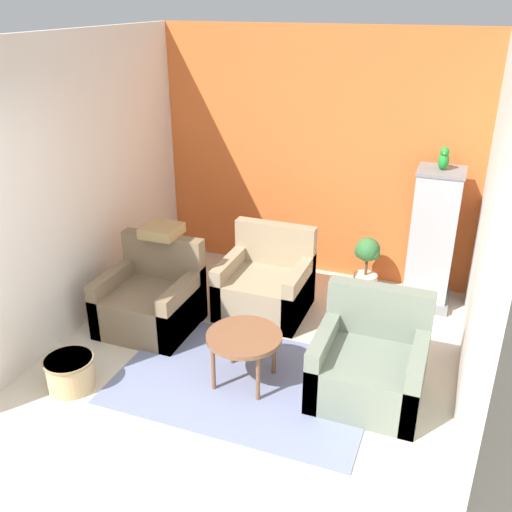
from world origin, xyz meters
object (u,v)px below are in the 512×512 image
Objects in this scene: wicker_basket at (70,372)px; birdcage at (432,240)px; armchair_left at (151,301)px; armchair_right at (369,366)px; armchair_middle at (266,286)px; coffee_table at (244,340)px; parrot at (444,159)px; potted_plant at (367,261)px.

birdcage is at bearing 44.30° from wicker_basket.
armchair_right is at bearing -8.16° from armchair_left.
wicker_basket is (-1.09, -1.82, -0.13)m from armchair_middle.
wicker_basket is (-2.65, -2.58, -0.57)m from birdcage.
armchair_right is at bearing 11.19° from coffee_table.
armchair_middle is (-0.25, 1.22, -0.14)m from coffee_table.
armchair_left is at bearing 82.83° from wicker_basket.
coffee_table is at bearing -78.43° from armchair_middle.
wicker_basket is at bearing -135.70° from birdcage.
wicker_basket is (-2.65, -2.59, -1.43)m from parrot.
potted_plant is at bearing 72.63° from coffee_table.
armchair_middle is (0.95, 0.70, 0.00)m from armchair_left.
birdcage is (2.51, 1.47, 0.45)m from armchair_left.
armchair_left is 3.75× the size of parrot.
armchair_right is 1.39× the size of potted_plant.
armchair_right reaches higher than wicker_basket.
potted_plant is 3.31m from wicker_basket.
armchair_right is 0.59× the size of birdcage.
birdcage reaches higher than armchair_left.
armchair_right reaches higher than potted_plant.
potted_plant is (-0.66, 0.06, -0.37)m from birdcage.
birdcage is at bearing -90.00° from parrot.
birdcage reaches higher than armchair_right.
armchair_right is 2.50m from wicker_basket.
potted_plant is (-0.38, 1.85, 0.07)m from armchair_right.
parrot reaches higher than birdcage.
coffee_table reaches higher than wicker_basket.
parrot is 1.40m from potted_plant.
birdcage reaches higher than wicker_basket.
armchair_right is 2.23m from parrot.
armchair_left is 3.19m from parrot.
armchair_middle reaches higher than potted_plant.
armchair_middle is at bearing -137.18° from potted_plant.
parrot is at bearing 30.38° from armchair_left.
armchair_left reaches higher than potted_plant.
birdcage is 6.39× the size of parrot.
wicker_basket is (-2.36, -0.80, -0.13)m from armchair_right.
birdcage is 2.36× the size of potted_plant.
birdcage is at bearing -5.25° from potted_plant.
coffee_table is at bearing -107.37° from potted_plant.
birdcage is at bearing 26.20° from armchair_middle.
coffee_table is 0.74× the size of armchair_left.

